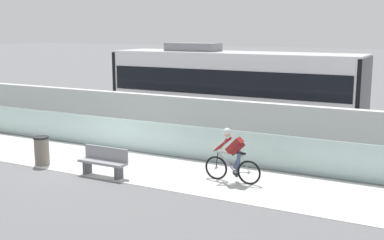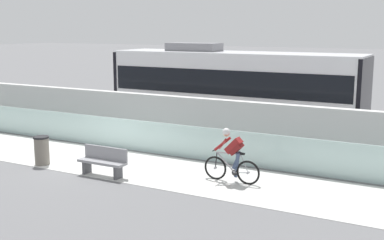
# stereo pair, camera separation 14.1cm
# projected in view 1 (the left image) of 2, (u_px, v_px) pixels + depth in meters

# --- Properties ---
(ground_plane) EXTENTS (200.00, 200.00, 0.00)m
(ground_plane) POSITION_uv_depth(u_px,v_px,m) (93.00, 160.00, 17.10)
(ground_plane) COLOR slate
(bike_path_deck) EXTENTS (32.00, 3.20, 0.01)m
(bike_path_deck) POSITION_uv_depth(u_px,v_px,m) (93.00, 160.00, 17.10)
(bike_path_deck) COLOR silver
(bike_path_deck) RESTS_ON ground
(glass_parapet) EXTENTS (32.00, 0.05, 1.14)m
(glass_parapet) POSITION_uv_depth(u_px,v_px,m) (124.00, 134.00, 18.60)
(glass_parapet) COLOR silver
(glass_parapet) RESTS_ON ground
(concrete_barrier_wall) EXTENTS (32.00, 0.36, 1.86)m
(concrete_barrier_wall) POSITION_uv_depth(u_px,v_px,m) (150.00, 117.00, 20.10)
(concrete_barrier_wall) COLOR silver
(concrete_barrier_wall) RESTS_ON ground
(tram_rail_near) EXTENTS (32.00, 0.08, 0.01)m
(tram_rail_near) POSITION_uv_depth(u_px,v_px,m) (180.00, 129.00, 22.42)
(tram_rail_near) COLOR #595654
(tram_rail_near) RESTS_ON ground
(tram_rail_far) EXTENTS (32.00, 0.08, 0.01)m
(tram_rail_far) POSITION_uv_depth(u_px,v_px,m) (195.00, 123.00, 23.67)
(tram_rail_far) COLOR #595654
(tram_rail_far) RESTS_ON ground
(tram) EXTENTS (11.06, 2.54, 3.81)m
(tram) POSITION_uv_depth(u_px,v_px,m) (233.00, 88.00, 21.67)
(tram) COLOR silver
(tram) RESTS_ON ground
(cyclist_on_bike) EXTENTS (1.77, 0.58, 1.61)m
(cyclist_on_bike) POSITION_uv_depth(u_px,v_px,m) (233.00, 156.00, 14.55)
(cyclist_on_bike) COLOR black
(cyclist_on_bike) RESTS_ON ground
(trash_bin) EXTENTS (0.51, 0.51, 0.96)m
(trash_bin) POSITION_uv_depth(u_px,v_px,m) (42.00, 151.00, 16.43)
(trash_bin) COLOR slate
(trash_bin) RESTS_ON ground
(bench) EXTENTS (1.60, 0.45, 0.89)m
(bench) POSITION_uv_depth(u_px,v_px,m) (104.00, 161.00, 15.21)
(bench) COLOR gray
(bench) RESTS_ON ground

